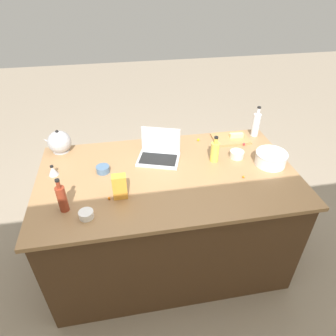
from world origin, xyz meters
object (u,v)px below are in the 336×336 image
object	(u,v)px
ramekin_wide	(86,214)
laptop	(159,153)
bottle_oil	(215,151)
butter_stick_left	(236,135)
candy_bag	(120,187)
bottle_vinegar	(256,124)
cutting_board	(231,139)
kitchen_timer	(53,171)
mixing_bowl_large	(271,158)
kettle	(59,142)
ramekin_small	(103,169)
bottle_soy	(62,198)
ramekin_medium	(237,154)

from	to	relation	value
ramekin_wide	laptop	bearing A→B (deg)	-133.24
bottle_oil	butter_stick_left	distance (m)	0.40
laptop	candy_bag	bearing A→B (deg)	52.36
bottle_vinegar	cutting_board	xyz separation A→B (m)	(0.23, 0.04, -0.10)
kitchen_timer	laptop	bearing A→B (deg)	-173.85
laptop	bottle_vinegar	size ratio (longest dim) A/B	1.38
mixing_bowl_large	ramekin_wide	world-z (taller)	mixing_bowl_large
bottle_oil	kettle	size ratio (longest dim) A/B	0.97
laptop	ramekin_small	size ratio (longest dim) A/B	3.83
bottle_soy	ramekin_medium	distance (m)	1.30
bottle_oil	butter_stick_left	size ratio (longest dim) A/B	1.88
cutting_board	candy_bag	distance (m)	1.11
cutting_board	bottle_oil	bearing A→B (deg)	49.95
butter_stick_left	candy_bag	size ratio (longest dim) A/B	0.65
bottle_oil	candy_bag	world-z (taller)	bottle_oil
bottle_soy	kettle	xyz separation A→B (m)	(0.10, -0.70, -0.01)
cutting_board	candy_bag	xyz separation A→B (m)	(0.95, 0.57, 0.08)
butter_stick_left	bottle_oil	bearing A→B (deg)	44.69
mixing_bowl_large	kitchen_timer	bearing A→B (deg)	-5.30
bottle_oil	butter_stick_left	bearing A→B (deg)	-135.31
ramekin_small	kitchen_timer	world-z (taller)	kitchen_timer
bottle_soy	ramekin_wide	bearing A→B (deg)	146.35
bottle_soy	ramekin_wide	world-z (taller)	bottle_soy
bottle_oil	ramekin_wide	world-z (taller)	bottle_oil
mixing_bowl_large	ramekin_medium	distance (m)	0.25
bottle_vinegar	laptop	bearing A→B (deg)	13.30
laptop	kitchen_timer	bearing A→B (deg)	6.15
bottle_oil	bottle_vinegar	bearing A→B (deg)	-145.59
mixing_bowl_large	cutting_board	bearing A→B (deg)	-67.76
ramekin_small	ramekin_medium	xyz separation A→B (m)	(-1.01, -0.01, 0.00)
ramekin_wide	candy_bag	xyz separation A→B (m)	(-0.21, -0.15, 0.06)
kettle	candy_bag	size ratio (longest dim) A/B	1.25
mixing_bowl_large	kettle	world-z (taller)	kettle
bottle_soy	kitchen_timer	xyz separation A→B (m)	(0.12, -0.38, -0.06)
laptop	bottle_oil	size ratio (longest dim) A/B	1.76
ramekin_small	ramekin_medium	size ratio (longest dim) A/B	0.89
mixing_bowl_large	bottle_oil	xyz separation A→B (m)	(0.40, -0.12, 0.03)
butter_stick_left	candy_bag	xyz separation A→B (m)	(1.00, 0.57, 0.05)
mixing_bowl_large	kitchen_timer	size ratio (longest dim) A/B	3.00
bottle_oil	candy_bag	distance (m)	0.77
mixing_bowl_large	ramekin_wide	distance (m)	1.36
laptop	butter_stick_left	world-z (taller)	laptop
mixing_bowl_large	kettle	size ratio (longest dim) A/B	1.08
kitchen_timer	ramekin_medium	bearing A→B (deg)	179.34
ramekin_small	ramekin_wide	world-z (taller)	ramekin_small
ramekin_medium	kitchen_timer	distance (m)	1.36
bottle_soy	kitchen_timer	distance (m)	0.40
butter_stick_left	ramekin_small	bearing A→B (deg)	14.09
ramekin_small	kitchen_timer	xyz separation A→B (m)	(0.35, -0.03, 0.01)
ramekin_small	ramekin_wide	bearing A→B (deg)	77.63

